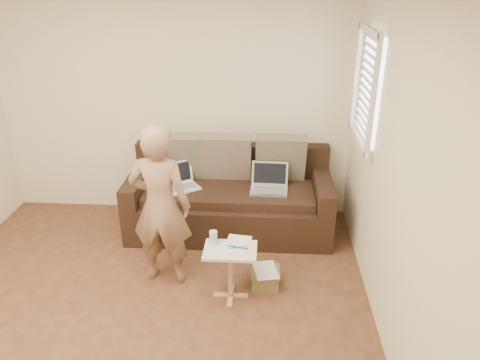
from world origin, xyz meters
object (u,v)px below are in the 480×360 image
at_px(person, 160,206).
at_px(striped_box, 265,277).
at_px(sofa, 230,195).
at_px(side_table, 230,273).
at_px(laptop_silver, 269,192).
at_px(drinking_glass, 213,237).
at_px(laptop_white, 182,189).

xyz_separation_m(person, striped_box, (0.95, -0.06, -0.68)).
bearing_deg(striped_box, sofa, 112.31).
distance_m(person, side_table, 0.86).
bearing_deg(person, laptop_silver, -133.39).
bearing_deg(drinking_glass, striped_box, 12.14).
bearing_deg(person, striped_box, -178.78).
bearing_deg(side_table, laptop_white, 119.18).
relative_size(side_table, striped_box, 1.90).
xyz_separation_m(sofa, striped_box, (0.41, -1.01, -0.34)).
xyz_separation_m(side_table, drinking_glass, (-0.15, 0.08, 0.31)).
relative_size(laptop_silver, laptop_white, 1.07).
relative_size(sofa, laptop_silver, 5.57).
xyz_separation_m(drinking_glass, striped_box, (0.46, 0.10, -0.48)).
bearing_deg(striped_box, drinking_glass, -167.86).
distance_m(side_table, drinking_glass, 0.36).
bearing_deg(laptop_white, sofa, -25.41).
relative_size(drinking_glass, striped_box, 0.46).
height_order(laptop_white, striped_box, laptop_white).
height_order(laptop_silver, person, person).
bearing_deg(sofa, striped_box, -67.69).
bearing_deg(laptop_silver, laptop_white, -177.73).
bearing_deg(sofa, laptop_white, -171.30).
xyz_separation_m(laptop_silver, drinking_glass, (-0.48, -1.02, 0.04)).
xyz_separation_m(sofa, laptop_white, (-0.52, -0.08, 0.10)).
xyz_separation_m(sofa, person, (-0.54, -0.95, 0.34)).
height_order(person, drinking_glass, person).
bearing_deg(side_table, striped_box, 30.51).
bearing_deg(sofa, side_table, -84.99).
distance_m(laptop_silver, person, 1.32).
distance_m(person, striped_box, 1.17).
height_order(side_table, drinking_glass, drinking_glass).
relative_size(laptop_white, drinking_glass, 3.07).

